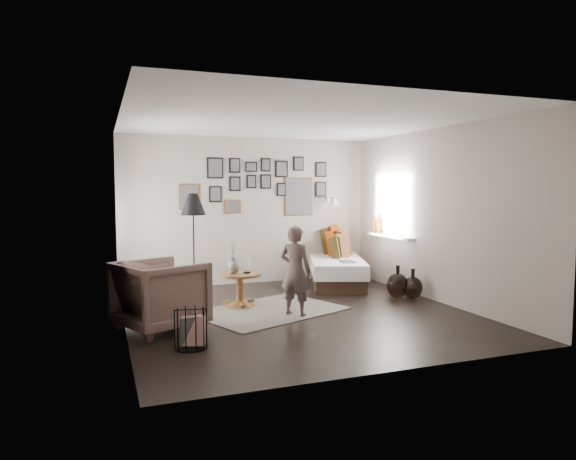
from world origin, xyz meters
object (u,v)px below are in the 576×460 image
object	(u,v)px
pedestal_table	(240,291)
child	(295,271)
magazine_basket	(191,329)
demijohn_small	(413,287)
armchair	(161,295)
demijohn_large	(398,285)
vase	(234,264)
floor_lamp	(193,208)
daybed	(334,265)

from	to	relation	value
pedestal_table	child	world-z (taller)	child
magazine_basket	demijohn_small	distance (m)	3.84
magazine_basket	armchair	bearing A→B (deg)	103.93
pedestal_table	magazine_basket	distance (m)	1.95
armchair	demijohn_large	distance (m)	3.69
vase	child	size ratio (longest dim) A/B	0.36
magazine_basket	floor_lamp	bearing A→B (deg)	79.16
daybed	pedestal_table	bearing A→B (deg)	-129.28
daybed	floor_lamp	xyz separation A→B (m)	(-2.62, -0.60, 1.08)
pedestal_table	floor_lamp	world-z (taller)	floor_lamp
floor_lamp	magazine_basket	xyz separation A→B (m)	(-0.45, -2.33, -1.20)
magazine_basket	demijohn_large	bearing A→B (deg)	22.09
vase	armchair	distance (m)	1.41
armchair	child	size ratio (longest dim) A/B	0.77
demijohn_large	child	distance (m)	1.98
demijohn_large	pedestal_table	bearing A→B (deg)	173.12
armchair	child	distance (m)	1.77
armchair	demijohn_large	xyz separation A→B (m)	(3.64, 0.53, -0.22)
floor_lamp	demijohn_large	bearing A→B (deg)	-17.41
vase	child	bearing A→B (deg)	-50.57
floor_lamp	magazine_basket	world-z (taller)	floor_lamp
vase	floor_lamp	distance (m)	1.10
daybed	armchair	xyz separation A→B (m)	(-3.28, -2.06, 0.10)
daybed	demijohn_small	bearing A→B (deg)	-51.33
daybed	magazine_basket	world-z (taller)	daybed
daybed	armchair	size ratio (longest dim) A/B	2.39
armchair	child	xyz separation A→B (m)	(1.76, 0.06, 0.18)
armchair	demijohn_small	xyz separation A→B (m)	(3.84, 0.41, -0.25)
vase	magazine_basket	xyz separation A→B (m)	(-0.90, -1.71, -0.41)
floor_lamp	magazine_basket	bearing A→B (deg)	-100.84
armchair	demijohn_small	distance (m)	3.87
floor_lamp	daybed	bearing A→B (deg)	12.86
vase	floor_lamp	bearing A→B (deg)	126.50
child	armchair	bearing A→B (deg)	49.30
demijohn_small	child	distance (m)	2.15
pedestal_table	child	distance (m)	1.02
vase	demijohn_large	size ratio (longest dim) A/B	0.86
armchair	pedestal_table	bearing A→B (deg)	-79.86
child	pedestal_table	bearing A→B (deg)	-6.16
armchair	magazine_basket	xyz separation A→B (m)	(0.21, -0.86, -0.22)
daybed	vase	bearing A→B (deg)	-130.62
magazine_basket	demijohn_large	xyz separation A→B (m)	(3.43, 1.39, -0.01)
floor_lamp	vase	bearing A→B (deg)	-53.50
daybed	armchair	world-z (taller)	daybed
daybed	demijohn_small	xyz separation A→B (m)	(0.56, -1.65, -0.15)
demijohn_large	child	xyz separation A→B (m)	(-1.88, -0.47, 0.41)
vase	magazine_basket	world-z (taller)	vase
vase	demijohn_large	world-z (taller)	vase
pedestal_table	magazine_basket	world-z (taller)	pedestal_table
pedestal_table	armchair	xyz separation A→B (m)	(-1.20, -0.82, 0.20)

